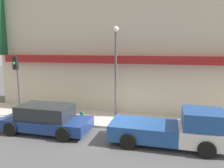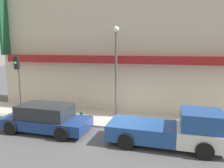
{
  "view_description": "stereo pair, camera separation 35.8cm",
  "coord_description": "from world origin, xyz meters",
  "px_view_note": "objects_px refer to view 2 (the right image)",
  "views": [
    {
      "loc": [
        2.52,
        -11.16,
        4.4
      ],
      "look_at": [
        -0.65,
        1.25,
        2.32
      ],
      "focal_mm": 35.0,
      "sensor_mm": 36.0,
      "label": 1
    },
    {
      "loc": [
        2.87,
        -11.06,
        4.4
      ],
      "look_at": [
        -0.65,
        1.25,
        2.32
      ],
      "focal_mm": 35.0,
      "sensor_mm": 36.0,
      "label": 2
    }
  ],
  "objects_px": {
    "pickup_truck": "(173,130)",
    "street_lamp": "(116,61)",
    "traffic_light": "(18,76)",
    "parked_car": "(46,118)",
    "fire_hydrant": "(82,116)"
  },
  "relations": [
    {
      "from": "pickup_truck",
      "to": "street_lamp",
      "type": "distance_m",
      "value": 5.52
    },
    {
      "from": "pickup_truck",
      "to": "traffic_light",
      "type": "xyz_separation_m",
      "value": [
        -9.43,
        1.57,
        1.97
      ]
    },
    {
      "from": "traffic_light",
      "to": "pickup_truck",
      "type": "bearing_deg",
      "value": -9.45
    },
    {
      "from": "parked_car",
      "to": "traffic_light",
      "type": "height_order",
      "value": "traffic_light"
    },
    {
      "from": "fire_hydrant",
      "to": "traffic_light",
      "type": "distance_m",
      "value": 4.79
    },
    {
      "from": "parked_car",
      "to": "traffic_light",
      "type": "distance_m",
      "value": 3.82
    },
    {
      "from": "parked_car",
      "to": "fire_hydrant",
      "type": "distance_m",
      "value": 2.14
    },
    {
      "from": "pickup_truck",
      "to": "parked_car",
      "type": "relative_size",
      "value": 1.1
    },
    {
      "from": "parked_car",
      "to": "fire_hydrant",
      "type": "bearing_deg",
      "value": 49.11
    },
    {
      "from": "pickup_truck",
      "to": "street_lamp",
      "type": "xyz_separation_m",
      "value": [
        -3.53,
        3.13,
        2.86
      ]
    },
    {
      "from": "pickup_truck",
      "to": "traffic_light",
      "type": "distance_m",
      "value": 9.76
    },
    {
      "from": "fire_hydrant",
      "to": "pickup_truck",
      "type": "bearing_deg",
      "value": -17.2
    },
    {
      "from": "street_lamp",
      "to": "traffic_light",
      "type": "xyz_separation_m",
      "value": [
        -5.9,
        -1.57,
        -0.88
      ]
    },
    {
      "from": "fire_hydrant",
      "to": "traffic_light",
      "type": "relative_size",
      "value": 0.17
    },
    {
      "from": "fire_hydrant",
      "to": "street_lamp",
      "type": "bearing_deg",
      "value": 42.02
    }
  ]
}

